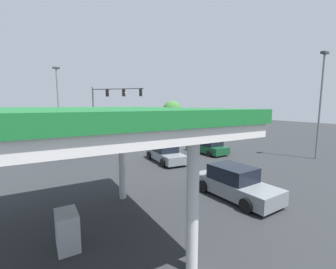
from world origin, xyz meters
TOP-DOWN VIEW (x-y plane):
  - ground_plane at (0.00, 0.00)m, footprint 109.20×109.20m
  - crosswalk_markings at (0.00, -6.35)m, footprint 9.41×6.30m
  - traffic_signal_mast at (5.17, -5.17)m, footprint 4.80×4.80m
  - car_0 at (3.38, 5.20)m, footprint 2.35×4.94m
  - car_1 at (-2.08, 4.40)m, footprint 2.22×4.75m
  - car_2 at (9.50, -1.44)m, footprint 4.33×2.16m
  - car_3 at (4.00, 13.78)m, footprint 2.34×4.83m
  - gas_station_canopy at (12.30, 13.95)m, footprint 8.92×8.92m
  - pedestrian at (-6.16, -6.24)m, footprint 0.41×0.41m
  - street_light_pole_a at (-9.10, 11.46)m, footprint 0.80×0.36m
  - street_light_pole_b at (10.43, -9.08)m, footprint 0.80×0.36m
  - tree_corner_a at (-9.38, -14.29)m, footprint 3.60×3.60m

SIDE VIEW (x-z plane):
  - ground_plane at x=0.00m, z-range 0.00..0.00m
  - crosswalk_markings at x=0.00m, z-range 0.00..0.01m
  - car_0 at x=3.38m, z-range -0.03..1.42m
  - car_2 at x=9.50m, z-range -0.03..1.45m
  - car_1 at x=-2.08m, z-range -0.04..1.50m
  - car_3 at x=4.00m, z-range -0.07..1.60m
  - pedestrian at x=-6.16m, z-range 0.11..1.88m
  - tree_corner_a at x=-9.38m, z-range 1.06..6.80m
  - gas_station_canopy at x=12.30m, z-range 1.91..6.74m
  - traffic_signal_mast at x=5.17m, z-range 1.69..8.77m
  - street_light_pole_b at x=10.43m, z-range 0.83..10.32m
  - street_light_pole_a at x=-9.10m, z-range 0.83..10.38m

